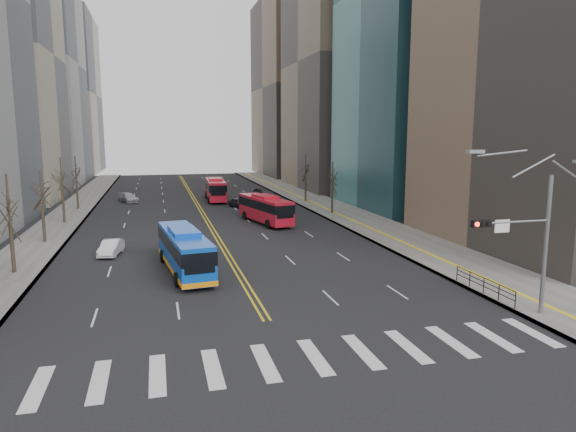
# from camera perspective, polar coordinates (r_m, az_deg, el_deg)

# --- Properties ---
(ground) EXTENTS (220.00, 220.00, 0.00)m
(ground) POSITION_cam_1_polar(r_m,az_deg,el_deg) (24.37, 0.27, -15.66)
(ground) COLOR black
(sidewalk_right) EXTENTS (7.00, 130.00, 0.15)m
(sidewalk_right) POSITION_cam_1_polar(r_m,az_deg,el_deg) (71.03, 4.71, 0.95)
(sidewalk_right) COLOR slate
(sidewalk_right) RESTS_ON ground
(sidewalk_left) EXTENTS (5.00, 130.00, 0.15)m
(sidewalk_left) POSITION_cam_1_polar(r_m,az_deg,el_deg) (68.03, -23.47, -0.15)
(sidewalk_left) COLOR slate
(sidewalk_left) RESTS_ON ground
(crosswalk) EXTENTS (26.70, 4.00, 0.01)m
(crosswalk) POSITION_cam_1_polar(r_m,az_deg,el_deg) (24.37, 0.27, -15.64)
(crosswalk) COLOR silver
(crosswalk) RESTS_ON ground
(centerline) EXTENTS (0.55, 100.00, 0.01)m
(centerline) POSITION_cam_1_polar(r_m,az_deg,el_deg) (77.27, -10.15, 1.45)
(centerline) COLOR gold
(centerline) RESTS_ON ground
(office_towers) EXTENTS (83.00, 134.00, 58.00)m
(office_towers) POSITION_cam_1_polar(r_m,az_deg,el_deg) (91.10, -11.20, 17.68)
(office_towers) COLOR gray
(office_towers) RESTS_ON ground
(signal_mast) EXTENTS (5.37, 0.37, 9.39)m
(signal_mast) POSITION_cam_1_polar(r_m,az_deg,el_deg) (30.85, 24.82, -1.71)
(signal_mast) COLOR gray
(signal_mast) RESTS_ON ground
(pedestrian_railing) EXTENTS (0.06, 6.06, 1.02)m
(pedestrian_railing) POSITION_cam_1_polar(r_m,az_deg,el_deg) (35.15, 20.93, -6.96)
(pedestrian_railing) COLOR black
(pedestrian_railing) RESTS_ON sidewalk_right
(street_trees) EXTENTS (35.20, 47.20, 7.60)m
(street_trees) POSITION_cam_1_polar(r_m,az_deg,el_deg) (56.21, -15.99, 3.37)
(street_trees) COLOR #31271E
(street_trees) RESTS_ON ground
(blue_bus) EXTENTS (3.69, 11.37, 3.27)m
(blue_bus) POSITION_cam_1_polar(r_m,az_deg,el_deg) (38.83, -11.44, -3.67)
(blue_bus) COLOR blue
(blue_bus) RESTS_ON ground
(red_bus_near) EXTENTS (4.58, 10.49, 3.27)m
(red_bus_near) POSITION_cam_1_polar(r_m,az_deg,el_deg) (58.74, -2.56, 0.96)
(red_bus_near) COLOR red
(red_bus_near) RESTS_ON ground
(red_bus_far) EXTENTS (3.08, 11.00, 3.47)m
(red_bus_far) POSITION_cam_1_polar(r_m,az_deg,el_deg) (79.44, -8.07, 3.11)
(red_bus_far) COLOR red
(red_bus_far) RESTS_ON ground
(car_white) EXTENTS (2.06, 4.11, 1.29)m
(car_white) POSITION_cam_1_polar(r_m,az_deg,el_deg) (46.00, -19.07, -3.35)
(car_white) COLOR white
(car_white) RESTS_ON ground
(car_dark_mid) EXTENTS (2.85, 4.14, 1.31)m
(car_dark_mid) POSITION_cam_1_polar(r_m,az_deg,el_deg) (71.62, -5.51, 1.47)
(car_dark_mid) COLOR black
(car_dark_mid) RESTS_ON ground
(car_silver) EXTENTS (3.51, 4.97, 1.34)m
(car_silver) POSITION_cam_1_polar(r_m,az_deg,el_deg) (80.25, -17.30, 1.94)
(car_silver) COLOR #A6A6AB
(car_silver) RESTS_ON ground
(car_dark_far) EXTENTS (2.35, 4.04, 1.06)m
(car_dark_far) POSITION_cam_1_polar(r_m,az_deg,el_deg) (85.81, -3.47, 2.70)
(car_dark_far) COLOR black
(car_dark_far) RESTS_ON ground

